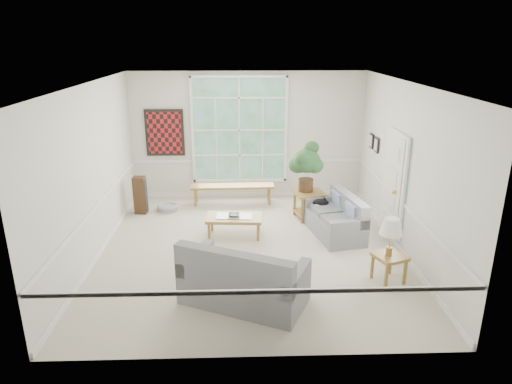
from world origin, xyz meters
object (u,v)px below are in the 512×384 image
(loveseat_right, at_px, (334,215))
(loveseat_front, at_px, (244,272))
(coffee_table, at_px, (234,226))
(end_table, at_px, (309,205))
(side_table, at_px, (389,268))

(loveseat_right, xyz_separation_m, loveseat_front, (-1.80, -2.37, 0.07))
(coffee_table, height_order, end_table, end_table)
(loveseat_right, height_order, end_table, loveseat_right)
(coffee_table, xyz_separation_m, end_table, (1.59, 0.88, 0.09))
(end_table, xyz_separation_m, side_table, (0.89, -2.74, -0.07))
(loveseat_right, relative_size, loveseat_front, 0.85)
(loveseat_front, bearing_deg, end_table, 91.20)
(loveseat_right, bearing_deg, end_table, 101.96)
(end_table, bearing_deg, loveseat_right, -66.79)
(loveseat_right, relative_size, end_table, 2.53)
(loveseat_front, xyz_separation_m, coffee_table, (-0.17, 2.37, -0.28))
(loveseat_front, relative_size, side_table, 3.85)
(coffee_table, height_order, side_table, side_table)
(loveseat_front, bearing_deg, loveseat_right, 77.60)
(loveseat_right, distance_m, coffee_table, 1.98)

